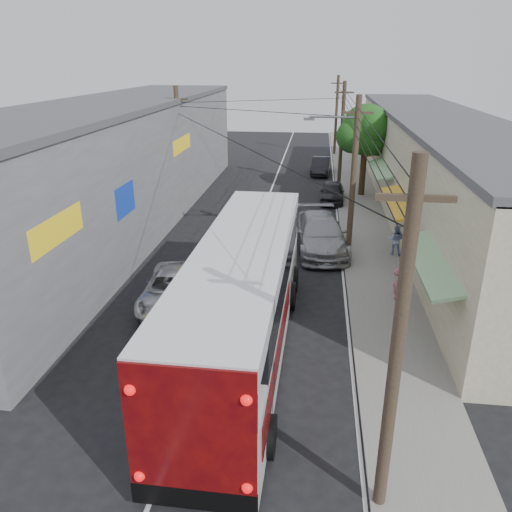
% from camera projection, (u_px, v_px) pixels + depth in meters
% --- Properties ---
extents(ground, '(120.00, 120.00, 0.00)m').
position_uv_depth(ground, '(180.00, 426.00, 13.83)').
color(ground, black).
rests_on(ground, ground).
extents(sidewalk, '(3.00, 80.00, 0.12)m').
position_uv_depth(sidewalk, '(363.00, 219.00, 31.53)').
color(sidewalk, slate).
rests_on(sidewalk, ground).
extents(building_right, '(7.09, 40.00, 6.25)m').
position_uv_depth(building_right, '(436.00, 166.00, 31.73)').
color(building_right, beige).
rests_on(building_right, ground).
extents(building_left, '(7.20, 36.00, 7.25)m').
position_uv_depth(building_left, '(118.00, 163.00, 30.06)').
color(building_left, gray).
rests_on(building_left, ground).
extents(utility_poles, '(11.80, 45.28, 8.00)m').
position_uv_depth(utility_poles, '(312.00, 152.00, 30.72)').
color(utility_poles, '#473828').
rests_on(utility_poles, ground).
extents(street_tree, '(4.40, 4.00, 6.60)m').
position_uv_depth(street_tree, '(367.00, 132.00, 35.34)').
color(street_tree, '#3F2B19').
rests_on(street_tree, ground).
extents(coach_bus, '(3.31, 13.78, 3.96)m').
position_uv_depth(coach_bus, '(243.00, 296.00, 16.74)').
color(coach_bus, silver).
rests_on(coach_bus, ground).
extents(jeepney, '(2.69, 5.14, 1.38)m').
position_uv_depth(jeepney, '(173.00, 289.00, 20.47)').
color(jeepney, silver).
rests_on(jeepney, ground).
extents(parked_suv, '(3.25, 6.44, 1.79)m').
position_uv_depth(parked_suv, '(320.00, 234.00, 26.25)').
color(parked_suv, '#9B9BA3').
rests_on(parked_suv, ground).
extents(parked_car_mid, '(1.82, 4.18, 1.40)m').
position_uv_depth(parked_car_mid, '(332.00, 192.00, 35.29)').
color(parked_car_mid, '#232227').
rests_on(parked_car_mid, ground).
extents(parked_car_far, '(1.80, 4.46, 1.44)m').
position_uv_depth(parked_car_far, '(321.00, 166.00, 43.83)').
color(parked_car_far, black).
rests_on(parked_car_far, ground).
extents(pedestrian_near, '(0.73, 0.58, 1.74)m').
position_uv_depth(pedestrian_near, '(401.00, 280.00, 20.52)').
color(pedestrian_near, '#CC6C85').
rests_on(pedestrian_near, sidewalk).
extents(pedestrian_far, '(0.87, 0.75, 1.56)m').
position_uv_depth(pedestrian_far, '(396.00, 240.00, 25.37)').
color(pedestrian_far, '#91A4D3').
rests_on(pedestrian_far, sidewalk).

